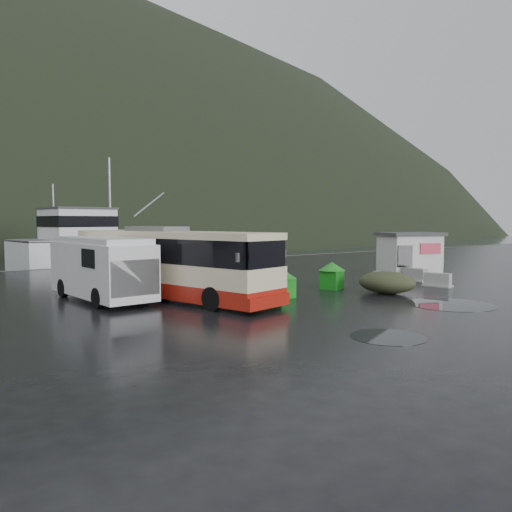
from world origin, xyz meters
TOP-DOWN VIEW (x-y plane):
  - ground at (0.00, 0.00)m, footprint 160.00×160.00m
  - quay_edge at (0.00, 20.00)m, footprint 160.00×0.60m
  - coach_bus at (-4.52, 2.20)m, footprint 5.49×11.94m
  - white_van at (-7.23, 3.53)m, footprint 2.72×6.83m
  - waste_bin_left at (-0.38, -0.76)m, footprint 0.97×0.97m
  - waste_bin_right at (3.56, -0.01)m, footprint 1.27×1.27m
  - dome_tent at (4.51, -2.77)m, footprint 2.82×3.27m
  - ticket_kiosk at (11.37, 0.99)m, footprint 4.30×3.80m
  - jersey_barrier_a at (6.39, -1.28)m, footprint 0.84×1.63m
  - jersey_barrier_b at (9.90, -0.52)m, footprint 0.76×1.50m
  - jersey_barrier_c at (8.76, -2.74)m, footprint 1.02×1.58m
  - fishing_trawler at (4.56, 26.23)m, footprint 27.01×9.12m
  - puddles at (2.08, -7.09)m, footprint 9.78×5.10m

SIDE VIEW (x-z plane):
  - ground at x=0.00m, z-range 0.00..0.00m
  - quay_edge at x=0.00m, z-range -0.75..0.75m
  - coach_bus at x=-4.52m, z-range -1.64..1.64m
  - white_van at x=-7.23m, z-range -1.40..1.40m
  - waste_bin_left at x=-0.38m, z-range -0.65..0.65m
  - waste_bin_right at x=3.56m, z-range -0.70..0.70m
  - dome_tent at x=4.51m, z-range -0.54..0.54m
  - ticket_kiosk at x=11.37m, z-range -1.40..1.40m
  - jersey_barrier_a at x=6.39m, z-range -0.40..0.40m
  - jersey_barrier_b at x=9.90m, z-range -0.37..0.37m
  - jersey_barrier_c at x=8.76m, z-range -0.37..0.37m
  - fishing_trawler at x=4.56m, z-range -5.30..5.30m
  - puddles at x=2.08m, z-range 0.00..0.01m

